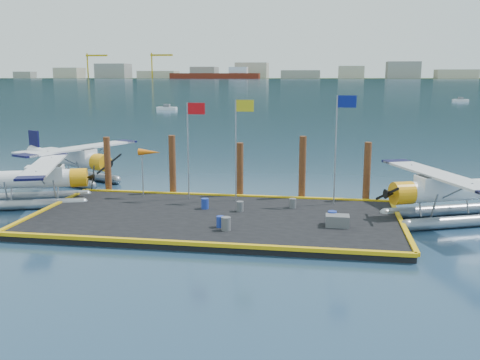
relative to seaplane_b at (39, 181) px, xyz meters
The scene contains 23 objects.
ground 12.09m from the seaplane_b, 11.08° to the right, with size 4000.00×4000.00×0.00m, color #162C44.
dock 12.06m from the seaplane_b, 11.08° to the right, with size 20.00×10.00×0.40m, color black.
dock_bumpers 12.04m from the seaplane_b, 11.08° to the right, with size 20.25×10.25×0.18m, color gold, non-canonical shape.
far_backdrop 1753.39m from the seaplane_b, 81.75° to the left, with size 3050.00×2050.00×810.00m.
seaplane_b is the anchor object (origin of this frame).
seaplane_c 7.05m from the seaplane_b, 96.66° to the left, with size 9.51×9.96×3.66m.
seaplane_d 24.27m from the seaplane_b, ahead, with size 9.56×10.10×3.66m.
drum_0 10.90m from the seaplane_b, ahead, with size 0.44×0.44×0.61m, color navy.
drum_1 13.80m from the seaplane_b, 21.09° to the right, with size 0.48×0.48×0.68m, color #525357.
drum_2 18.37m from the seaplane_b, ahead, with size 0.47×0.47×0.66m, color navy.
drum_3 13.27m from the seaplane_b, 19.65° to the right, with size 0.41×0.41×0.58m, color navy.
drum_4 15.90m from the seaplane_b, ahead, with size 0.40×0.40×0.56m, color #525357.
drum_5 13.03m from the seaplane_b, ahead, with size 0.41×0.41×0.58m, color #525357.
crate 18.72m from the seaplane_b, 10.39° to the right, with size 1.20×0.80×0.60m, color #525357.
flagpole_red 10.02m from the seaplane_b, ahead, with size 1.14×0.08×6.00m.
flagpole_yellow 12.92m from the seaplane_b, ahead, with size 1.14×0.08×6.20m.
flagpole_blue 18.80m from the seaplane_b, ahead, with size 1.14×0.08×6.50m.
windsock 7.12m from the seaplane_b, 12.50° to the left, with size 1.40×0.44×3.12m.
piling_0 4.53m from the seaplane_b, 43.41° to the left, with size 0.44×0.44×4.00m, color #472114.
piling_1 8.39m from the seaplane_b, 21.71° to the left, with size 0.44×0.44×4.20m, color #472114.
piling_2 12.66m from the seaplane_b, 14.16° to the left, with size 0.44×0.44×3.80m, color #472114.
piling_3 16.58m from the seaplane_b, 10.77° to the left, with size 0.44×0.44×4.30m, color #472114.
piling_4 20.51m from the seaplane_b, ahead, with size 0.44×0.44×4.00m, color #472114.
Camera 1 is at (5.90, -28.06, 8.13)m, focal length 40.00 mm.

